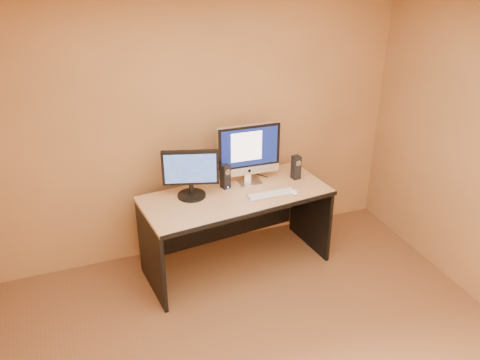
# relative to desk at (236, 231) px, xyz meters

# --- Properties ---
(walls) EXTENTS (4.00, 4.00, 2.60)m
(walls) POSITION_rel_desk_xyz_m (-0.17, -1.48, 0.90)
(walls) COLOR #A77443
(walls) RESTS_ON ground
(ceiling) EXTENTS (4.00, 4.00, 0.00)m
(ceiling) POSITION_rel_desk_xyz_m (-0.17, -1.48, 2.20)
(ceiling) COLOR white
(ceiling) RESTS_ON walls
(desk) EXTENTS (1.79, 0.93, 0.79)m
(desk) POSITION_rel_desk_xyz_m (0.00, 0.00, 0.00)
(desk) COLOR tan
(desk) RESTS_ON ground
(imac) EXTENTS (0.62, 0.25, 0.59)m
(imac) POSITION_rel_desk_xyz_m (0.20, 0.18, 0.69)
(imac) COLOR silver
(imac) RESTS_ON desk
(second_monitor) EXTENTS (0.57, 0.39, 0.45)m
(second_monitor) POSITION_rel_desk_xyz_m (-0.39, 0.11, 0.62)
(second_monitor) COLOR black
(second_monitor) RESTS_ON desk
(speaker_left) EXTENTS (0.09, 0.09, 0.24)m
(speaker_left) POSITION_rel_desk_xyz_m (-0.05, 0.16, 0.51)
(speaker_left) COLOR black
(speaker_left) RESTS_ON desk
(speaker_right) EXTENTS (0.08, 0.08, 0.24)m
(speaker_right) POSITION_rel_desk_xyz_m (0.66, 0.11, 0.51)
(speaker_right) COLOR black
(speaker_right) RESTS_ON desk
(keyboard) EXTENTS (0.46, 0.13, 0.02)m
(keyboard) POSITION_rel_desk_xyz_m (0.30, -0.13, 0.41)
(keyboard) COLOR silver
(keyboard) RESTS_ON desk
(mouse) EXTENTS (0.07, 0.11, 0.04)m
(mouse) POSITION_rel_desk_xyz_m (0.50, -0.18, 0.42)
(mouse) COLOR white
(mouse) RESTS_ON desk
(cable_a) EXTENTS (0.14, 0.20, 0.01)m
(cable_a) POSITION_rel_desk_xyz_m (0.34, 0.31, 0.40)
(cable_a) COLOR black
(cable_a) RESTS_ON desk
(cable_b) EXTENTS (0.07, 0.19, 0.01)m
(cable_b) POSITION_rel_desk_xyz_m (0.20, 0.32, 0.40)
(cable_b) COLOR black
(cable_b) RESTS_ON desk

